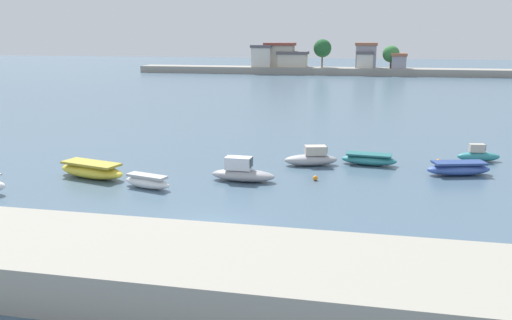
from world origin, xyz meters
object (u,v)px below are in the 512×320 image
Objects in this scene: mooring_buoy_1 at (315,178)px; moored_boat_6 at (459,169)px; moored_boat_1 at (92,170)px; moored_boat_5 at (369,159)px; moored_boat_7 at (478,155)px; moored_boat_2 at (147,182)px; moored_boat_3 at (242,173)px; moored_boat_4 at (312,158)px; mooring_buoy_0 at (438,161)px.

moored_boat_6 is at bearing 19.84° from mooring_buoy_1.
moored_boat_1 is 1.31× the size of moored_boat_5.
moored_boat_7 reaches higher than mooring_buoy_1.
moored_boat_2 is at bearing -140.61° from moored_boat_5.
moored_boat_3 is at bearing -137.00° from moored_boat_5.
moored_boat_3 reaches higher than moored_boat_7.
moored_boat_5 is at bearing -1.52° from moored_boat_4.
moored_boat_1 is 1.56× the size of moored_boat_2.
moored_boat_2 is (4.75, -1.61, -0.10)m from moored_boat_1.
moored_boat_4 is 4.26m from mooring_buoy_1.
moored_boat_7 is at bearing 2.16° from moored_boat_4.
moored_boat_5 is at bearing 38.61° from moored_boat_3.
moored_boat_6 is 1.42× the size of moored_boat_7.
moored_boat_6 reaches higher than mooring_buoy_0.
moored_boat_4 reaches higher than mooring_buoy_0.
mooring_buoy_0 is (-0.96, 3.14, -0.27)m from moored_boat_6.
mooring_buoy_0 is (19.06, 10.66, -0.23)m from moored_boat_2.
moored_boat_4 is at bearing 160.58° from moored_boat_6.
moored_boat_1 is at bearing -167.22° from moored_boat_7.
mooring_buoy_0 is at bearing 37.30° from mooring_buoy_1.
mooring_buoy_1 is (-9.67, -3.49, -0.29)m from moored_boat_6.
moored_boat_4 reaches higher than moored_boat_7.
moored_boat_6 is at bearing 35.85° from moored_boat_2.
moored_boat_4 reaches higher than mooring_buoy_1.
moored_boat_1 is 28.90m from moored_boat_7.
moored_boat_7 is 9.99× the size of mooring_buoy_1.
moored_boat_2 is at bearing -150.79° from mooring_buoy_0.
moored_boat_6 is (6.15, -1.73, 0.04)m from moored_boat_5.
moored_boat_3 reaches higher than moored_boat_6.
moored_boat_6 is 10.28m from mooring_buoy_1.
mooring_buoy_0 is 1.12× the size of mooring_buoy_1.
moored_boat_2 is at bearing -159.87° from moored_boat_7.
moored_boat_2 is at bearing -158.75° from mooring_buoy_1.
moored_boat_7 is at bearing 24.94° from moored_boat_5.
moored_boat_1 is 1.65× the size of moored_boat_7.
moored_boat_3 is at bearing -159.53° from moored_boat_7.
moored_boat_4 is 1.00× the size of moored_boat_5.
moored_boat_7 is at bearing 25.43° from mooring_buoy_0.
moored_boat_1 is 15.84m from moored_boat_4.
moored_boat_3 is 10.46m from moored_boat_5.
moored_boat_5 is 11.25× the size of mooring_buoy_0.
moored_boat_1 is 1.31× the size of moored_boat_4.
moored_boat_7 is 3.46m from mooring_buoy_0.
moored_boat_3 is (5.55, 2.91, 0.15)m from moored_boat_2.
moored_boat_2 reaches higher than moored_boat_5.
moored_boat_4 reaches higher than moored_boat_2.
moored_boat_7 is (12.52, 3.92, -0.07)m from moored_boat_4.
mooring_buoy_1 is at bearing 23.96° from moored_boat_1.
moored_boat_2 is 25.27m from moored_boat_7.
moored_boat_4 is 11.23× the size of mooring_buoy_0.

